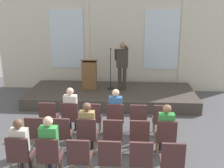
{
  "coord_description": "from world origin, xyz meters",
  "views": [
    {
      "loc": [
        0.69,
        -5.84,
        3.5
      ],
      "look_at": [
        0.12,
        2.62,
        1.06
      ],
      "focal_mm": 44.22,
      "sensor_mm": 36.0,
      "label": 1
    }
  ],
  "objects_px": {
    "chair_r0_c0": "(49,115)",
    "chair_r1_c2": "(87,133)",
    "chair_r2_c0": "(20,154)",
    "audience_r1_c5": "(166,127)",
    "chair_r0_c1": "(71,116)",
    "chair_r1_c5": "(166,135)",
    "chair_r0_c4": "(138,118)",
    "chair_r0_c3": "(115,117)",
    "audience_r0_c3": "(116,109)",
    "speaker": "(122,63)",
    "chair_r0_c5": "(161,118)",
    "audience_r0_c1": "(71,108)",
    "chair_r2_c3": "(110,157)",
    "mic_stand": "(111,80)",
    "chair_r2_c1": "(50,155)",
    "chair_r0_c2": "(93,116)",
    "chair_r1_c1": "(62,132)",
    "audience_r2_c0": "(21,144)",
    "chair_r2_c2": "(79,156)",
    "audience_r1_c2": "(88,125)",
    "chair_r2_c4": "(141,158)",
    "chair_r1_c0": "(36,132)",
    "lectern": "(89,74)",
    "audience_r2_c1": "(50,143)",
    "chair_r1_c3": "(113,134)",
    "chair_r2_c5": "(172,159)",
    "chair_r1_c4": "(139,135)"
  },
  "relations": [
    {
      "from": "chair_r0_c0",
      "to": "chair_r1_c2",
      "type": "height_order",
      "value": "same"
    },
    {
      "from": "chair_r2_c0",
      "to": "audience_r1_c5",
      "type": "bearing_deg",
      "value": 19.74
    },
    {
      "from": "chair_r0_c1",
      "to": "chair_r1_c5",
      "type": "bearing_deg",
      "value": -22.55
    },
    {
      "from": "chair_r0_c4",
      "to": "chair_r1_c5",
      "type": "distance_m",
      "value": 1.21
    },
    {
      "from": "chair_r0_c3",
      "to": "audience_r0_c3",
      "type": "xyz_separation_m",
      "value": [
        -0.0,
        0.08,
        0.2
      ]
    },
    {
      "from": "speaker",
      "to": "chair_r0_c5",
      "type": "distance_m",
      "value": 3.26
    },
    {
      "from": "audience_r0_c1",
      "to": "chair_r0_c5",
      "type": "relative_size",
      "value": 1.42
    },
    {
      "from": "chair_r0_c0",
      "to": "chair_r2_c3",
      "type": "distance_m",
      "value": 2.79
    },
    {
      "from": "mic_stand",
      "to": "chair_r2_c3",
      "type": "height_order",
      "value": "mic_stand"
    },
    {
      "from": "chair_r0_c0",
      "to": "chair_r2_c1",
      "type": "relative_size",
      "value": 1.0
    },
    {
      "from": "chair_r0_c4",
      "to": "chair_r2_c1",
      "type": "height_order",
      "value": "same"
    },
    {
      "from": "chair_r0_c2",
      "to": "chair_r2_c1",
      "type": "bearing_deg",
      "value": -106.75
    },
    {
      "from": "chair_r0_c4",
      "to": "chair_r0_c5",
      "type": "distance_m",
      "value": 0.62
    },
    {
      "from": "audience_r0_c1",
      "to": "chair_r1_c2",
      "type": "distance_m",
      "value": 1.3
    },
    {
      "from": "chair_r0_c2",
      "to": "chair_r1_c1",
      "type": "distance_m",
      "value": 1.21
    },
    {
      "from": "audience_r2_c0",
      "to": "chair_r2_c2",
      "type": "distance_m",
      "value": 1.26
    },
    {
      "from": "speaker",
      "to": "chair_r1_c1",
      "type": "distance_m",
      "value": 4.26
    },
    {
      "from": "chair_r0_c5",
      "to": "chair_r1_c5",
      "type": "bearing_deg",
      "value": -90.0
    },
    {
      "from": "chair_r0_c4",
      "to": "audience_r1_c2",
      "type": "distance_m",
      "value": 1.58
    },
    {
      "from": "audience_r0_c1",
      "to": "chair_r2_c4",
      "type": "relative_size",
      "value": 1.42
    },
    {
      "from": "mic_stand",
      "to": "chair_r1_c0",
      "type": "height_order",
      "value": "mic_stand"
    },
    {
      "from": "mic_stand",
      "to": "chair_r2_c2",
      "type": "bearing_deg",
      "value": -93.09
    },
    {
      "from": "chair_r1_c5",
      "to": "chair_r2_c0",
      "type": "distance_m",
      "value": 3.29
    },
    {
      "from": "audience_r0_c3",
      "to": "chair_r2_c4",
      "type": "height_order",
      "value": "audience_r0_c3"
    },
    {
      "from": "chair_r0_c4",
      "to": "audience_r1_c2",
      "type": "relative_size",
      "value": 0.73
    },
    {
      "from": "lectern",
      "to": "mic_stand",
      "type": "bearing_deg",
      "value": 1.03
    },
    {
      "from": "mic_stand",
      "to": "audience_r2_c0",
      "type": "xyz_separation_m",
      "value": [
        -1.52,
        -5.01,
        -0.04
      ]
    },
    {
      "from": "chair_r0_c5",
      "to": "chair_r2_c1",
      "type": "height_order",
      "value": "same"
    },
    {
      "from": "chair_r1_c2",
      "to": "audience_r1_c5",
      "type": "distance_m",
      "value": 1.88
    },
    {
      "from": "chair_r0_c1",
      "to": "chair_r2_c2",
      "type": "distance_m",
      "value": 2.16
    },
    {
      "from": "chair_r1_c0",
      "to": "audience_r2_c1",
      "type": "height_order",
      "value": "audience_r2_c1"
    },
    {
      "from": "chair_r0_c3",
      "to": "chair_r1_c3",
      "type": "distance_m",
      "value": 1.04
    },
    {
      "from": "chair_r1_c1",
      "to": "chair_r1_c5",
      "type": "height_order",
      "value": "same"
    },
    {
      "from": "audience_r0_c3",
      "to": "chair_r1_c0",
      "type": "xyz_separation_m",
      "value": [
        -1.87,
        -1.12,
        -0.2
      ]
    },
    {
      "from": "lectern",
      "to": "chair_r1_c1",
      "type": "relative_size",
      "value": 1.23
    },
    {
      "from": "chair_r0_c0",
      "to": "audience_r0_c3",
      "type": "bearing_deg",
      "value": 2.49
    },
    {
      "from": "chair_r2_c5",
      "to": "chair_r1_c1",
      "type": "bearing_deg",
      "value": 157.45
    },
    {
      "from": "audience_r1_c2",
      "to": "chair_r1_c4",
      "type": "relative_size",
      "value": 1.37
    },
    {
      "from": "audience_r2_c0",
      "to": "audience_r1_c5",
      "type": "bearing_deg",
      "value": 18.38
    },
    {
      "from": "audience_r0_c1",
      "to": "chair_r1_c3",
      "type": "relative_size",
      "value": 1.42
    },
    {
      "from": "chair_r2_c1",
      "to": "audience_r0_c1",
      "type": "bearing_deg",
      "value": 90.0
    },
    {
      "from": "speaker",
      "to": "chair_r1_c1",
      "type": "xyz_separation_m",
      "value": [
        -1.33,
        -3.93,
        -0.93
      ]
    },
    {
      "from": "chair_r0_c2",
      "to": "audience_r2_c1",
      "type": "bearing_deg",
      "value": -107.38
    },
    {
      "from": "mic_stand",
      "to": "chair_r0_c5",
      "type": "distance_m",
      "value": 3.42
    },
    {
      "from": "chair_r0_c1",
      "to": "audience_r0_c3",
      "type": "relative_size",
      "value": 0.71
    },
    {
      "from": "chair_r1_c3",
      "to": "chair_r2_c3",
      "type": "bearing_deg",
      "value": -90.0
    },
    {
      "from": "speaker",
      "to": "chair_r0_c5",
      "type": "relative_size",
      "value": 1.89
    },
    {
      "from": "audience_r1_c5",
      "to": "audience_r2_c1",
      "type": "xyz_separation_m",
      "value": [
        -2.5,
        -1.04,
        0.04
      ]
    },
    {
      "from": "chair_r0_c4",
      "to": "chair_r2_c3",
      "type": "height_order",
      "value": "same"
    },
    {
      "from": "chair_r1_c2",
      "to": "chair_r2_c3",
      "type": "height_order",
      "value": "same"
    }
  ]
}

